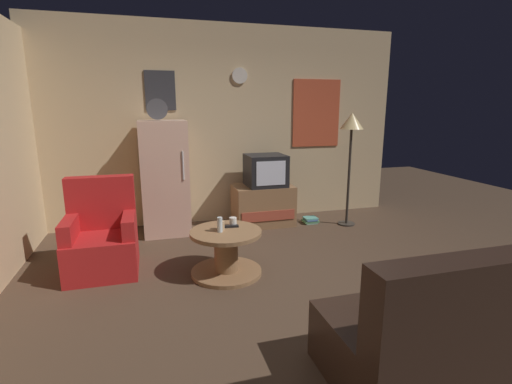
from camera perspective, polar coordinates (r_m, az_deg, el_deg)
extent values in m
plane|color=#4C3828|center=(3.59, 4.10, -14.91)|extent=(12.00, 12.00, 0.00)
cube|color=#D1B284|center=(5.55, -4.40, 10.01)|extent=(5.20, 0.10, 2.80)
cube|color=#C64C2D|center=(5.92, 9.17, 11.73)|extent=(0.76, 0.02, 1.00)
cube|color=#333338|center=(5.38, -14.36, 14.72)|extent=(0.40, 0.02, 0.52)
cylinder|color=silver|center=(5.54, -2.51, 17.26)|extent=(0.22, 0.03, 0.22)
cube|color=beige|center=(5.11, -13.70, 2.12)|extent=(0.60, 0.60, 1.50)
cylinder|color=silver|center=(4.79, -11.04, 3.97)|extent=(0.02, 0.02, 0.36)
cylinder|color=#4C4C51|center=(4.95, -14.81, 12.09)|extent=(0.26, 0.04, 0.26)
cube|color=#8E6642|center=(5.39, 1.07, -2.02)|extent=(0.84, 0.52, 0.57)
cube|color=#AD4733|center=(5.17, 1.92, -3.67)|extent=(0.76, 0.01, 0.14)
cube|color=black|center=(5.29, 1.46, 3.32)|extent=(0.54, 0.50, 0.44)
cube|color=silver|center=(5.06, 2.30, 2.86)|extent=(0.41, 0.01, 0.33)
cylinder|color=#332D28|center=(5.62, 13.56, -4.69)|extent=(0.24, 0.24, 0.02)
cylinder|color=#332D28|center=(5.46, 13.94, 2.24)|extent=(0.04, 0.04, 1.40)
cone|color=#F2D18C|center=(5.38, 14.39, 10.43)|extent=(0.32, 0.32, 0.22)
cylinder|color=#8E6642|center=(3.93, -4.51, -11.99)|extent=(0.72, 0.72, 0.04)
cylinder|color=#8E6642|center=(3.85, -4.56, -9.14)|extent=(0.24, 0.24, 0.42)
cylinder|color=#8E6642|center=(3.78, -4.62, -6.16)|extent=(0.72, 0.72, 0.04)
cylinder|color=silver|center=(3.72, -5.52, -4.96)|extent=(0.05, 0.05, 0.15)
cylinder|color=silver|center=(3.90, -3.52, -4.52)|extent=(0.08, 0.08, 0.09)
cylinder|color=tan|center=(3.79, -5.37, -5.09)|extent=(0.08, 0.08, 0.09)
cube|color=black|center=(3.86, -3.78, -5.22)|extent=(0.15, 0.06, 0.02)
cube|color=red|center=(4.19, -22.26, -8.69)|extent=(0.68, 0.68, 0.40)
cube|color=red|center=(4.30, -22.45, -1.46)|extent=(0.68, 0.16, 0.56)
cube|color=red|center=(4.14, -26.47, -4.96)|extent=(0.12, 0.60, 0.20)
cube|color=red|center=(4.07, -18.70, -4.56)|extent=(0.12, 0.60, 0.20)
cube|color=black|center=(2.90, 28.02, -19.30)|extent=(1.70, 0.80, 0.40)
cube|color=black|center=(2.51, 33.94, -13.19)|extent=(1.70, 0.20, 0.52)
cube|color=#80AD97|center=(5.58, 8.25, -4.59)|extent=(0.18, 0.17, 0.02)
cube|color=#569C65|center=(5.58, 8.26, -4.36)|extent=(0.22, 0.17, 0.03)
cube|color=#4E73AF|center=(5.57, 8.27, -4.12)|extent=(0.16, 0.18, 0.02)
cube|color=#59A497|center=(5.56, 8.27, -3.91)|extent=(0.19, 0.17, 0.02)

